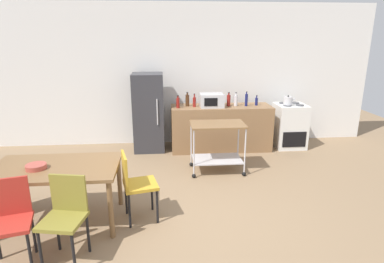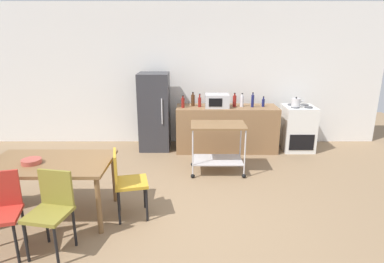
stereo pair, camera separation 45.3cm
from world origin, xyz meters
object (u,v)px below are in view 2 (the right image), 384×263
Objects in this scene: fruit_bowl at (33,161)px; chair_olive at (53,207)px; bottle_vinegar at (236,101)px; stove_oven at (299,128)px; chair_red at (1,208)px; kettle at (297,103)px; refrigerator at (156,112)px; bottle_hot_sauce at (243,101)px; dining_table at (51,167)px; chair_mustard at (127,179)px; bottle_sparkling_water at (194,100)px; microwave at (218,101)px; kitchen_cart at (219,140)px; bottle_olive_oil at (254,101)px; bottle_sesame_oil at (184,103)px; bottle_soda at (265,103)px; bottle_soy_sauce at (201,102)px.

chair_olive is at bearing -53.28° from fruit_bowl.
stove_oven is at bearing 0.64° from bottle_vinegar.
chair_red is 5.17m from kettle.
bottle_hot_sauce is at bearing -3.37° from refrigerator.
dining_table is 2.84m from refrigerator.
chair_red is 1.00× the size of chair_olive.
dining_table is 1.69× the size of chair_mustard.
kettle is at bearing -4.22° from bottle_sparkling_water.
bottle_hot_sauce is (0.50, 0.06, -0.02)m from microwave.
chair_olive is 0.98× the size of kitchen_cart.
bottle_vinegar is at bearing -179.36° from stove_oven.
bottle_olive_oil is at bearing -6.53° from bottle_vinegar.
bottle_sesame_oil is 0.84× the size of bottle_olive_oil.
chair_red is 0.97× the size of stove_oven.
bottle_soda is (1.39, -0.06, -0.04)m from bottle_sparkling_water.
bottle_sesame_oil reaches higher than chair_olive.
stove_oven is 3.84× the size of kettle.
chair_red reaches higher than kitchen_cart.
dining_table is at bearing -146.91° from kettle.
stove_oven reaches higher than kitchen_cart.
chair_mustard is at bearing -117.66° from microwave.
bottle_soy_sauce reaches higher than kitchen_cart.
microwave is at bearing 47.84° from dining_table.
chair_olive is at bearing -121.57° from microwave.
bottle_soda is at bearing 11.18° from bottle_olive_oil.
microwave is 2.24× the size of bottle_soda.
bottle_soy_sauce reaches higher than kettle.
bottle_vinegar reaches higher than chair_red.
bottle_sesame_oil is 1.37m from bottle_olive_oil.
kettle is (1.54, -0.02, -0.03)m from microwave.
bottle_hot_sauce is (1.74, -0.10, 0.24)m from refrigerator.
bottle_hot_sauce reaches higher than chair_olive.
chair_red and chair_mustard have the same top height.
bottle_sparkling_water is 1.02× the size of bottle_vinegar.
bottle_soy_sauce is 1.11× the size of fruit_bowl.
microwave reaches higher than fruit_bowl.
kitchen_cart is at bearing -46.19° from refrigerator.
kettle is (2.01, -0.15, -0.02)m from bottle_sparkling_water.
microwave is at bearing -7.31° from refrigerator.
dining_table is at bearing -139.60° from bottle_olive_oil.
kettle reaches higher than chair_mustard.
refrigerator is at bearing 66.10° from fruit_bowl.
bottle_sparkling_water is at bearing 55.68° from dining_table.
microwave is at bearing 179.25° from kettle.
bottle_vinegar is at bearing 10.30° from microwave.
refrigerator reaches higher than bottle_soda.
chair_olive is 3.44m from refrigerator.
chair_mustard is at bearing -131.39° from kitchen_cart.
bottle_hot_sauce reaches higher than kettle.
chair_olive is 0.57× the size of refrigerator.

